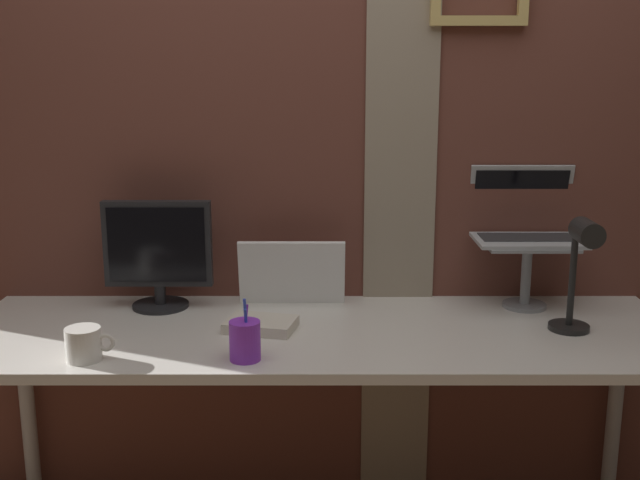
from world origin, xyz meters
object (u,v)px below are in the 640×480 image
(pen_cup, at_px, (244,340))
(coffee_mug, at_px, (83,344))
(monitor, at_px, (157,251))
(whiteboard_panel, at_px, (290,273))
(laptop, at_px, (522,218))
(desk_lamp, at_px, (578,264))

(pen_cup, height_order, coffee_mug, pen_cup)
(monitor, bearing_deg, whiteboard_panel, 3.56)
(monitor, xyz_separation_m, laptop, (1.18, 0.07, 0.09))
(desk_lamp, xyz_separation_m, coffee_mug, (-1.36, -0.18, -0.17))
(laptop, relative_size, pen_cup, 1.96)
(whiteboard_panel, height_order, pen_cup, whiteboard_panel)
(laptop, xyz_separation_m, pen_cup, (-0.86, -0.53, -0.23))
(desk_lamp, height_order, pen_cup, desk_lamp)
(monitor, relative_size, whiteboard_panel, 1.01)
(laptop, height_order, whiteboard_panel, laptop)
(laptop, xyz_separation_m, coffee_mug, (-1.29, -0.53, -0.24))
(pen_cup, bearing_deg, desk_lamp, 11.11)
(pen_cup, relative_size, coffee_mug, 1.30)
(whiteboard_panel, relative_size, pen_cup, 2.00)
(desk_lamp, bearing_deg, laptop, 102.47)
(coffee_mug, bearing_deg, desk_lamp, 7.68)
(desk_lamp, distance_m, pen_cup, 0.97)
(monitor, xyz_separation_m, whiteboard_panel, (0.43, 0.03, -0.08))
(desk_lamp, bearing_deg, coffee_mug, -172.32)
(whiteboard_panel, bearing_deg, desk_lamp, -19.70)
(whiteboard_panel, distance_m, desk_lamp, 0.89)
(laptop, bearing_deg, coffee_mug, -157.82)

